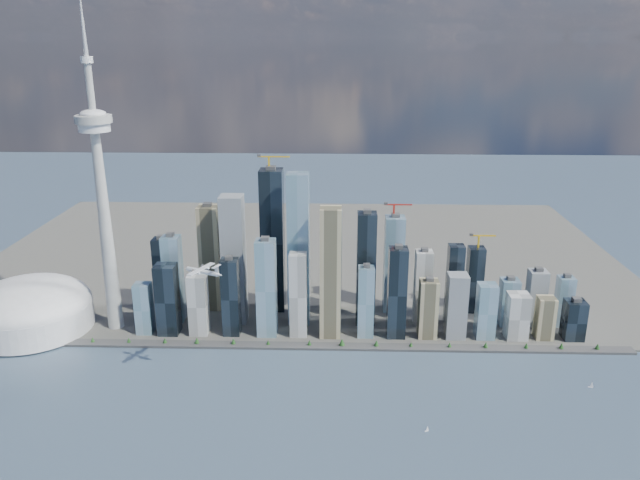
{
  "coord_description": "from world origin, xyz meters",
  "views": [
    {
      "loc": [
        78.56,
        -648.79,
        475.04
      ],
      "look_at": [
        51.05,
        260.0,
        178.67
      ],
      "focal_mm": 35.0,
      "sensor_mm": 36.0,
      "label": 1
    }
  ],
  "objects_px": {
    "sailboat_west": "(427,429)",
    "sailboat_east": "(591,385)",
    "needle_tower": "(102,194)",
    "airplane": "(203,271)",
    "dome_stadium": "(30,308)"
  },
  "relations": [
    {
      "from": "dome_stadium",
      "to": "sailboat_east",
      "type": "bearing_deg",
      "value": -10.23
    },
    {
      "from": "needle_tower",
      "to": "sailboat_east",
      "type": "xyz_separation_m",
      "value": [
        741.27,
        -169.0,
        -232.53
      ]
    },
    {
      "from": "dome_stadium",
      "to": "sailboat_west",
      "type": "height_order",
      "value": "dome_stadium"
    },
    {
      "from": "sailboat_east",
      "to": "dome_stadium",
      "type": "bearing_deg",
      "value": -179.39
    },
    {
      "from": "sailboat_east",
      "to": "needle_tower",
      "type": "bearing_deg",
      "value": 177.99
    },
    {
      "from": "needle_tower",
      "to": "airplane",
      "type": "relative_size",
      "value": 9.72
    },
    {
      "from": "sailboat_west",
      "to": "airplane",
      "type": "bearing_deg",
      "value": 138.87
    },
    {
      "from": "sailboat_west",
      "to": "sailboat_east",
      "type": "relative_size",
      "value": 0.79
    },
    {
      "from": "airplane",
      "to": "sailboat_west",
      "type": "xyz_separation_m",
      "value": [
        294.8,
        -91.98,
        -175.74
      ]
    },
    {
      "from": "sailboat_west",
      "to": "sailboat_east",
      "type": "bearing_deg",
      "value": 0.29
    },
    {
      "from": "dome_stadium",
      "to": "sailboat_west",
      "type": "bearing_deg",
      "value": -23.05
    },
    {
      "from": "needle_tower",
      "to": "dome_stadium",
      "type": "height_order",
      "value": "needle_tower"
    },
    {
      "from": "dome_stadium",
      "to": "airplane",
      "type": "xyz_separation_m",
      "value": [
        338.96,
        -177.66,
        138.91
      ]
    },
    {
      "from": "dome_stadium",
      "to": "sailboat_west",
      "type": "xyz_separation_m",
      "value": [
        633.76,
        -269.65,
        -36.83
      ]
    },
    {
      "from": "airplane",
      "to": "sailboat_west",
      "type": "bearing_deg",
      "value": 7.59
    }
  ]
}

